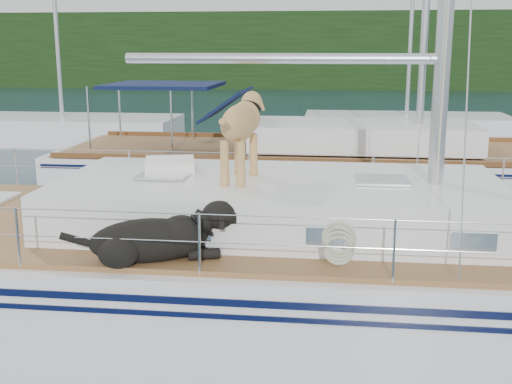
# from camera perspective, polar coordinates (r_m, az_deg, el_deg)

# --- Properties ---
(ground) EXTENTS (120.00, 120.00, 0.00)m
(ground) POSITION_cam_1_polar(r_m,az_deg,el_deg) (8.25, -3.69, -11.11)
(ground) COLOR black
(ground) RESTS_ON ground
(tree_line) EXTENTS (90.00, 3.00, 6.00)m
(tree_line) POSITION_cam_1_polar(r_m,az_deg,el_deg) (52.43, 5.51, 12.40)
(tree_line) COLOR black
(tree_line) RESTS_ON ground
(shore_bank) EXTENTS (92.00, 1.00, 1.20)m
(shore_bank) POSITION_cam_1_polar(r_m,az_deg,el_deg) (53.70, 5.49, 9.85)
(shore_bank) COLOR #595147
(shore_bank) RESTS_ON ground
(main_sailboat) EXTENTS (12.00, 3.87, 14.01)m
(main_sailboat) POSITION_cam_1_polar(r_m,az_deg,el_deg) (7.98, -3.12, -6.69)
(main_sailboat) COLOR white
(main_sailboat) RESTS_ON ground
(neighbor_sailboat) EXTENTS (11.00, 3.50, 13.30)m
(neighbor_sailboat) POSITION_cam_1_polar(r_m,az_deg,el_deg) (14.35, 4.97, 1.86)
(neighbor_sailboat) COLOR white
(neighbor_sailboat) RESTS_ON ground
(bg_boat_west) EXTENTS (8.00, 3.00, 11.65)m
(bg_boat_west) POSITION_cam_1_polar(r_m,az_deg,el_deg) (23.57, -16.76, 5.22)
(bg_boat_west) COLOR white
(bg_boat_west) RESTS_ON ground
(bg_boat_center) EXTENTS (7.20, 3.00, 11.65)m
(bg_boat_center) POSITION_cam_1_polar(r_m,az_deg,el_deg) (23.73, 13.18, 5.49)
(bg_boat_center) COLOR white
(bg_boat_center) RESTS_ON ground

